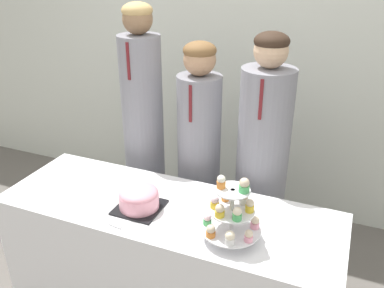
# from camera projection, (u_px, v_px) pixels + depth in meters

# --- Properties ---
(wall_back) EXTENTS (9.00, 0.06, 2.70)m
(wall_back) POSITION_uv_depth(u_px,v_px,m) (245.00, 38.00, 2.96)
(wall_back) COLOR silver
(wall_back) RESTS_ON ground_plane
(table) EXTENTS (1.80, 0.61, 0.71)m
(table) POSITION_uv_depth(u_px,v_px,m) (168.00, 260.00, 2.26)
(table) COLOR white
(table) RESTS_ON ground_plane
(round_cake) EXTENTS (0.23, 0.23, 0.13)m
(round_cake) POSITION_uv_depth(u_px,v_px,m) (139.00, 197.00, 2.07)
(round_cake) COLOR black
(round_cake) RESTS_ON table
(cake_knife) EXTENTS (0.25, 0.05, 0.01)m
(cake_knife) POSITION_uv_depth(u_px,v_px,m) (123.00, 229.00, 1.94)
(cake_knife) COLOR silver
(cake_knife) RESTS_ON table
(cupcake_stand) EXTENTS (0.27, 0.27, 0.33)m
(cupcake_stand) POSITION_uv_depth(u_px,v_px,m) (232.00, 213.00, 1.82)
(cupcake_stand) COLOR silver
(cupcake_stand) RESTS_ON table
(student_0) EXTENTS (0.26, 0.27, 1.66)m
(student_0) POSITION_uv_depth(u_px,v_px,m) (144.00, 137.00, 2.69)
(student_0) COLOR gray
(student_0) RESTS_ON ground_plane
(student_1) EXTENTS (0.27, 0.28, 1.46)m
(student_1) POSITION_uv_depth(u_px,v_px,m) (199.00, 160.00, 2.59)
(student_1) COLOR gray
(student_1) RESTS_ON ground_plane
(student_2) EXTENTS (0.31, 0.31, 1.54)m
(student_2) POSITION_uv_depth(u_px,v_px,m) (261.00, 169.00, 2.44)
(student_2) COLOR gray
(student_2) RESTS_ON ground_plane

